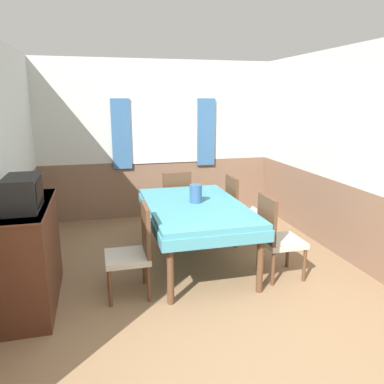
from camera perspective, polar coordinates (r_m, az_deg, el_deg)
name	(u,v)px	position (r m, az deg, el deg)	size (l,w,h in m)	color
wall_back	(159,140)	(6.36, -5.09, 7.90)	(4.29, 0.10, 2.60)	silver
wall_left	(2,167)	(4.30, -27.01, 3.39)	(0.05, 4.56, 2.60)	silver
wall_right	(338,154)	(5.15, 21.34, 5.48)	(0.05, 4.56, 2.60)	silver
dining_table	(195,212)	(4.47, 0.51, -3.10)	(1.14, 1.87, 0.76)	teal
chair_head_window	(175,201)	(5.60, -2.54, -1.34)	(0.44, 0.44, 0.95)	brown
chair_left_near	(134,249)	(3.88, -8.78, -8.59)	(0.44, 0.44, 0.95)	brown
chair_right_far	(240,208)	(5.26, 7.27, -2.45)	(0.44, 0.44, 0.95)	brown
chair_right_near	(276,235)	(4.31, 12.70, -6.46)	(0.44, 0.44, 0.95)	brown
sideboard	(30,254)	(3.99, -23.47, -8.70)	(0.46, 1.23, 1.02)	#4C2819
tv	(23,193)	(3.62, -24.41, -0.17)	(0.29, 0.50, 0.30)	black
vase	(196,194)	(4.49, 0.58, -0.25)	(0.15, 0.15, 0.22)	#335684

